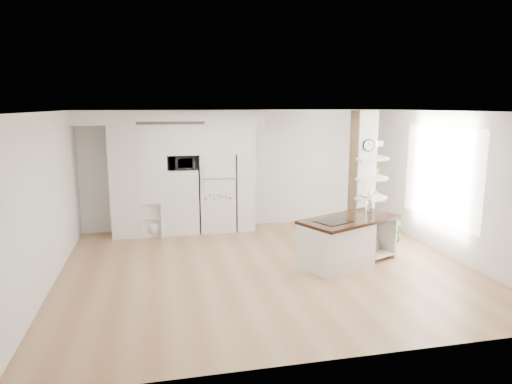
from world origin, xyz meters
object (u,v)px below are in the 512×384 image
refrigerator (216,192)px  bookshelf (151,221)px  kitchen_island (341,241)px  floor_plant_a (361,244)px

refrigerator → bookshelf: (-1.46, -0.19, -0.54)m
refrigerator → bookshelf: bearing=-172.5°
bookshelf → kitchen_island: bearing=-23.6°
kitchen_island → floor_plant_a: bearing=10.5°
bookshelf → floor_plant_a: size_ratio=1.75×
refrigerator → kitchen_island: 3.36m
kitchen_island → floor_plant_a: (0.60, 0.42, -0.22)m
refrigerator → kitchen_island: (1.84, -2.78, -0.44)m
kitchen_island → floor_plant_a: 0.76m
refrigerator → floor_plant_a: bearing=-44.2°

